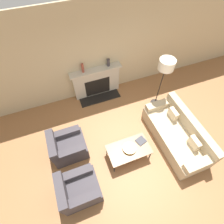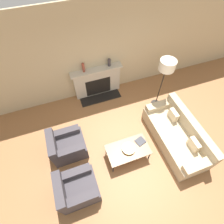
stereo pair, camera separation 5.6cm
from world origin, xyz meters
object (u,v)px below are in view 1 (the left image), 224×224
armchair_near (78,189)px  bowl (129,148)px  couch (177,134)px  book (141,141)px  fireplace (97,82)px  mantel_vase_center_left (108,63)px  floor_lamp (166,67)px  mantel_vase_left (83,68)px  armchair_far (67,147)px  coffee_table (129,149)px

armchair_near → bowl: size_ratio=2.59×
couch → book: size_ratio=7.41×
fireplace → mantel_vase_center_left: mantel_vase_center_left is taller
fireplace → armchair_near: size_ratio=1.87×
floor_lamp → mantel_vase_left: bearing=150.2°
mantel_vase_center_left → bowl: bearing=-98.4°
couch → armchair_near: couch is taller
bowl → mantel_vase_center_left: 2.61m
fireplace → bowl: (0.06, -2.46, -0.07)m
fireplace → armchair_far: bearing=-127.7°
floor_lamp → mantel_vase_center_left: 1.69m
mantel_vase_left → couch: bearing=-53.5°
armchair_far → fireplace: bearing=-37.7°
armchair_near → armchair_far: (0.00, 1.11, 0.00)m
couch → armchair_far: couch is taller
floor_lamp → armchair_near: bearing=-149.3°
book → armchair_far: bearing=145.7°
armchair_far → coffee_table: armchair_far is taller
mantel_vase_center_left → couch: bearing=-67.0°
book → floor_lamp: 2.03m
book → fireplace: bearing=83.2°
coffee_table → mantel_vase_left: mantel_vase_left is taller
fireplace → mantel_vase_left: size_ratio=5.66×
bowl → floor_lamp: size_ratio=0.20×
bowl → armchair_near: bearing=-162.8°
book → mantel_vase_left: size_ratio=0.99×
coffee_table → armchair_far: bearing=155.3°
coffee_table → bowl: (0.01, -0.00, 0.06)m
armchair_near → bowl: bearing=-72.8°
armchair_near → mantel_vase_center_left: 3.54m
floor_lamp → mantel_vase_center_left: size_ratio=7.39×
coffee_table → bowl: size_ratio=3.22×
armchair_near → bowl: armchair_near is taller
armchair_far → bowl: 1.60m
couch → mantel_vase_center_left: 2.85m
mantel_vase_left → armchair_far: bearing=-119.3°
armchair_far → armchair_near: bearing=-180.0°
coffee_table → book: book is taller
couch → mantel_vase_center_left: (-1.06, 2.51, 0.85)m
armchair_far → mantel_vase_center_left: 2.70m
couch → armchair_near: size_ratio=2.42×
couch → mantel_vase_left: (-1.86, 2.51, 0.87)m
mantel_vase_left → book: bearing=-71.5°
couch → book: couch is taller
armchair_near → fireplace: bearing=-25.5°
fireplace → floor_lamp: 2.20m
armchair_far → coffee_table: 1.58m
floor_lamp → mantel_vase_center_left: floor_lamp is taller
armchair_far → book: armchair_far is taller
fireplace → mantel_vase_left: bearing=177.6°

